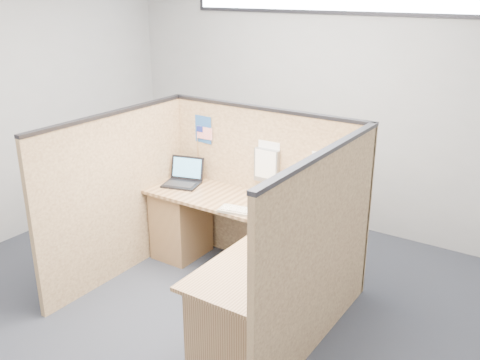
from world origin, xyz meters
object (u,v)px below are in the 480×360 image
Objects in this scene: keyboard at (245,212)px; mouse at (288,218)px; l_desk at (238,259)px; laptop at (185,178)px.

mouse is (0.37, 0.07, 0.01)m from keyboard.
mouse reaches higher than l_desk.
l_desk is 18.84× the size of mouse.
keyboard is at bearing 105.82° from l_desk.
keyboard is (-0.05, 0.19, 0.35)m from l_desk.
mouse is at bearing -24.92° from laptop.
l_desk is 1.11m from laptop.
l_desk is 4.86× the size of laptop.
keyboard is (0.87, -0.28, -0.05)m from laptop.
laptop reaches higher than mouse.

